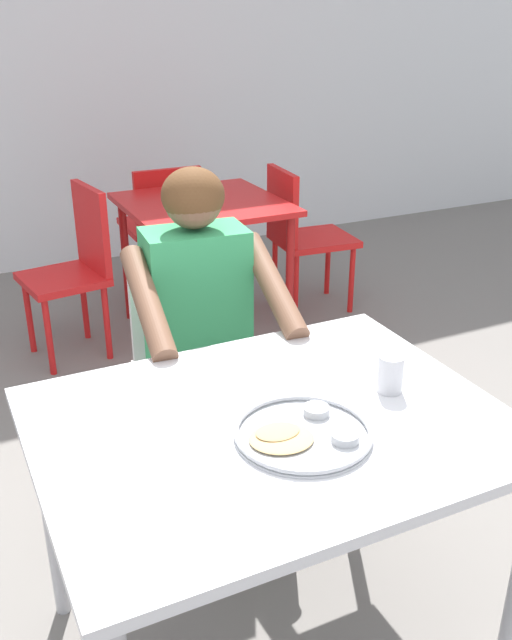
% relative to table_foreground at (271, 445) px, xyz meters
% --- Properties ---
extents(table_foreground, '(1.13, 0.88, 0.75)m').
position_rel_table_foreground_xyz_m(table_foreground, '(0.00, 0.00, 0.00)').
color(table_foreground, silver).
rests_on(table_foreground, ground).
extents(thali_tray, '(0.33, 0.33, 0.03)m').
position_rel_table_foreground_xyz_m(thali_tray, '(0.03, -0.10, 0.09)').
color(thali_tray, '#B7BABF').
rests_on(thali_tray, table_foreground).
extents(drinking_cup, '(0.07, 0.07, 0.10)m').
position_rel_table_foreground_xyz_m(drinking_cup, '(0.34, -0.01, 0.13)').
color(drinking_cup, silver).
rests_on(drinking_cup, table_foreground).
extents(chair_foreground, '(0.43, 0.43, 0.88)m').
position_rel_table_foreground_xyz_m(chair_foreground, '(0.12, 0.91, -0.18)').
color(chair_foreground, silver).
rests_on(chair_foreground, ground).
extents(diner_foreground, '(0.53, 0.58, 1.21)m').
position_rel_table_foreground_xyz_m(diner_foreground, '(0.10, 0.69, 0.04)').
color(diner_foreground, '#393939').
rests_on(diner_foreground, ground).
extents(table_background_red, '(0.81, 0.80, 0.74)m').
position_rel_table_foreground_xyz_m(table_background_red, '(0.65, 2.07, -0.04)').
color(table_background_red, red).
rests_on(table_background_red, ground).
extents(chair_red_left, '(0.43, 0.43, 0.87)m').
position_rel_table_foreground_xyz_m(chair_red_left, '(-0.03, 2.09, -0.18)').
color(chair_red_left, red).
rests_on(chair_red_left, ground).
extents(chair_red_right, '(0.47, 0.43, 0.84)m').
position_rel_table_foreground_xyz_m(chair_red_right, '(1.26, 2.11, -0.19)').
color(chair_red_right, red).
rests_on(chair_red_right, ground).
extents(chair_red_far, '(0.43, 0.44, 0.82)m').
position_rel_table_foreground_xyz_m(chair_red_far, '(0.62, 2.66, -0.20)').
color(chair_red_far, red).
rests_on(chair_red_far, ground).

